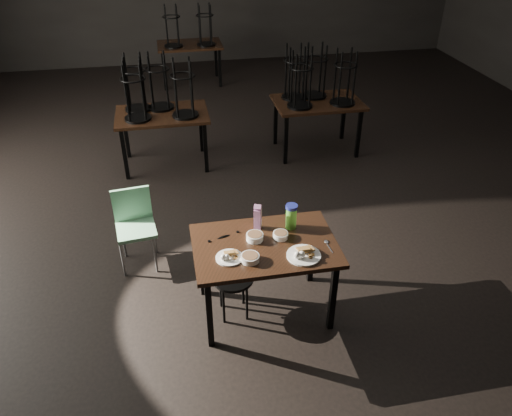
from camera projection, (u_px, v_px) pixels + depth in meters
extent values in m
plane|color=black|center=(296.00, 201.00, 6.11)|extent=(12.00, 12.00, 0.00)
cube|color=black|center=(265.00, 246.00, 4.16)|extent=(1.20, 0.80, 0.04)
cube|color=black|center=(209.00, 314.00, 4.02)|extent=(0.05, 0.05, 0.71)
cube|color=black|center=(333.00, 297.00, 4.18)|extent=(0.05, 0.05, 0.71)
cube|color=black|center=(202.00, 264.00, 4.55)|extent=(0.05, 0.05, 0.71)
cube|color=black|center=(312.00, 251.00, 4.71)|extent=(0.05, 0.05, 0.71)
cylinder|color=white|center=(229.00, 258.00, 3.99)|extent=(0.22, 0.22, 0.01)
cube|color=#AA7A3C|center=(229.00, 250.00, 3.99)|extent=(0.08, 0.08, 0.04)
cube|color=#AA7A3C|center=(232.00, 250.00, 3.99)|extent=(0.09, 0.09, 0.03)
ellipsoid|color=white|center=(223.00, 258.00, 3.93)|extent=(0.04, 0.04, 0.05)
ellipsoid|color=white|center=(227.00, 257.00, 3.94)|extent=(0.04, 0.04, 0.05)
cylinder|color=white|center=(304.00, 255.00, 4.01)|extent=(0.28, 0.28, 0.02)
cube|color=#AA7A3C|center=(303.00, 246.00, 4.01)|extent=(0.10, 0.10, 0.05)
cube|color=#AA7A3C|center=(307.00, 246.00, 4.02)|extent=(0.12, 0.12, 0.03)
ellipsoid|color=white|center=(297.00, 255.00, 3.94)|extent=(0.05, 0.05, 0.07)
ellipsoid|color=white|center=(302.00, 255.00, 3.95)|extent=(0.05, 0.05, 0.07)
cylinder|color=white|center=(255.00, 237.00, 4.18)|extent=(0.14, 0.14, 0.06)
cylinder|color=brown|center=(255.00, 235.00, 4.17)|extent=(0.12, 0.12, 0.01)
cylinder|color=white|center=(280.00, 235.00, 4.21)|extent=(0.13, 0.13, 0.05)
cylinder|color=brown|center=(281.00, 234.00, 4.20)|extent=(0.11, 0.11, 0.01)
cylinder|color=white|center=(250.00, 258.00, 3.95)|extent=(0.15, 0.15, 0.05)
cylinder|color=brown|center=(250.00, 256.00, 3.94)|extent=(0.13, 0.13, 0.01)
cube|color=#8B1975|center=(258.00, 219.00, 4.29)|extent=(0.08, 0.08, 0.19)
cube|color=#8B1975|center=(258.00, 207.00, 4.23)|extent=(0.08, 0.08, 0.06)
cylinder|color=#64CD3C|center=(291.00, 218.00, 4.30)|extent=(0.11, 0.11, 0.20)
cylinder|color=navy|center=(292.00, 207.00, 4.23)|extent=(0.13, 0.13, 0.03)
ellipsoid|color=silver|center=(326.00, 242.00, 4.17)|extent=(0.04, 0.06, 0.01)
cube|color=silver|center=(330.00, 249.00, 4.09)|extent=(0.02, 0.12, 0.00)
cylinder|color=black|center=(233.00, 278.00, 4.31)|extent=(0.36, 0.36, 0.03)
torus|color=black|center=(224.00, 252.00, 4.32)|extent=(0.34, 0.14, 0.35)
cylinder|color=black|center=(243.00, 286.00, 4.52)|extent=(0.02, 0.02, 0.41)
cylinder|color=black|center=(221.00, 289.00, 4.48)|extent=(0.02, 0.02, 0.41)
cylinder|color=black|center=(224.00, 305.00, 4.32)|extent=(0.02, 0.02, 0.41)
cylinder|color=black|center=(247.00, 302.00, 4.35)|extent=(0.02, 0.02, 0.41)
cube|color=#6FAC83|center=(136.00, 229.00, 4.87)|extent=(0.41, 0.41, 0.04)
cube|color=#6FAC83|center=(132.00, 204.00, 4.90)|extent=(0.37, 0.07, 0.35)
cylinder|color=slate|center=(122.00, 258.00, 4.84)|extent=(0.02, 0.02, 0.43)
cylinder|color=slate|center=(155.00, 255.00, 4.88)|extent=(0.02, 0.02, 0.43)
cylinder|color=slate|center=(123.00, 239.00, 5.09)|extent=(0.02, 0.02, 0.43)
cylinder|color=slate|center=(155.00, 236.00, 5.14)|extent=(0.02, 0.02, 0.43)
cube|color=black|center=(162.00, 115.00, 6.53)|extent=(1.20, 0.80, 0.04)
cube|color=black|center=(125.00, 154.00, 6.39)|extent=(0.05, 0.05, 0.71)
cube|color=black|center=(206.00, 148.00, 6.55)|extent=(0.05, 0.05, 0.71)
cube|color=black|center=(126.00, 134.00, 6.92)|extent=(0.05, 0.05, 0.71)
cube|color=black|center=(201.00, 128.00, 7.08)|extent=(0.05, 0.05, 0.71)
cylinder|color=black|center=(138.00, 118.00, 6.34)|extent=(0.34, 0.34, 0.03)
torus|color=black|center=(133.00, 80.00, 6.07)|extent=(0.32, 0.32, 0.02)
cylinder|color=black|center=(143.00, 87.00, 6.24)|extent=(0.03, 0.03, 0.70)
cylinder|color=black|center=(126.00, 88.00, 6.21)|extent=(0.03, 0.03, 0.70)
cylinder|color=black|center=(126.00, 94.00, 6.05)|extent=(0.03, 0.03, 0.70)
cylinder|color=black|center=(142.00, 93.00, 6.08)|extent=(0.03, 0.03, 0.70)
cylinder|color=black|center=(185.00, 115.00, 6.44)|extent=(0.34, 0.34, 0.03)
torus|color=black|center=(182.00, 77.00, 6.16)|extent=(0.32, 0.32, 0.02)
cylinder|color=black|center=(191.00, 84.00, 6.33)|extent=(0.03, 0.03, 0.70)
cylinder|color=black|center=(175.00, 85.00, 6.30)|extent=(0.03, 0.03, 0.70)
cylinder|color=black|center=(176.00, 91.00, 6.14)|extent=(0.03, 0.03, 0.70)
cylinder|color=black|center=(192.00, 90.00, 6.17)|extent=(0.03, 0.03, 0.70)
cylinder|color=black|center=(161.00, 107.00, 6.66)|extent=(0.34, 0.34, 0.03)
torus|color=black|center=(157.00, 70.00, 6.39)|extent=(0.32, 0.32, 0.02)
cylinder|color=black|center=(166.00, 77.00, 6.56)|extent=(0.03, 0.03, 0.70)
cylinder|color=black|center=(150.00, 78.00, 6.53)|extent=(0.03, 0.03, 0.70)
cylinder|color=black|center=(151.00, 83.00, 6.37)|extent=(0.03, 0.03, 0.70)
cylinder|color=black|center=(166.00, 82.00, 6.40)|extent=(0.03, 0.03, 0.70)
cylinder|color=black|center=(138.00, 109.00, 6.61)|extent=(0.34, 0.34, 0.03)
torus|color=black|center=(133.00, 71.00, 6.34)|extent=(0.32, 0.32, 0.02)
cylinder|color=black|center=(143.00, 79.00, 6.51)|extent=(0.03, 0.03, 0.70)
cylinder|color=black|center=(127.00, 80.00, 6.48)|extent=(0.03, 0.03, 0.70)
cylinder|color=black|center=(127.00, 85.00, 6.32)|extent=(0.03, 0.03, 0.70)
cylinder|color=black|center=(143.00, 84.00, 6.35)|extent=(0.03, 0.03, 0.70)
cube|color=black|center=(318.00, 102.00, 6.90)|extent=(1.20, 0.80, 0.04)
cube|color=black|center=(286.00, 140.00, 6.76)|extent=(0.05, 0.05, 0.71)
cube|color=black|center=(359.00, 134.00, 6.92)|extent=(0.05, 0.05, 0.71)
cube|color=black|center=(276.00, 121.00, 7.28)|extent=(0.05, 0.05, 0.71)
cube|color=black|center=(343.00, 116.00, 7.45)|extent=(0.05, 0.05, 0.71)
cylinder|color=black|center=(300.00, 105.00, 6.71)|extent=(0.34, 0.34, 0.03)
torus|color=black|center=(302.00, 69.00, 6.43)|extent=(0.32, 0.32, 0.02)
cylinder|color=black|center=(306.00, 76.00, 6.60)|extent=(0.03, 0.03, 0.70)
cylinder|color=black|center=(292.00, 77.00, 6.57)|extent=(0.03, 0.03, 0.70)
cylinder|color=black|center=(296.00, 82.00, 6.41)|extent=(0.03, 0.03, 0.70)
cylinder|color=black|center=(310.00, 81.00, 6.44)|extent=(0.03, 0.03, 0.70)
cylinder|color=black|center=(342.00, 102.00, 6.80)|extent=(0.34, 0.34, 0.03)
torus|color=black|center=(346.00, 66.00, 6.53)|extent=(0.32, 0.32, 0.02)
cylinder|color=black|center=(349.00, 73.00, 6.70)|extent=(0.03, 0.03, 0.70)
cylinder|color=black|center=(335.00, 74.00, 6.67)|extent=(0.03, 0.03, 0.70)
cylinder|color=black|center=(340.00, 79.00, 6.50)|extent=(0.03, 0.03, 0.70)
cylinder|color=black|center=(355.00, 78.00, 6.54)|extent=(0.03, 0.03, 0.70)
cylinder|color=black|center=(314.00, 95.00, 7.03)|extent=(0.34, 0.34, 0.03)
torus|color=black|center=(317.00, 60.00, 6.75)|extent=(0.32, 0.32, 0.02)
cylinder|color=black|center=(321.00, 67.00, 6.92)|extent=(0.03, 0.03, 0.70)
cylinder|color=black|center=(307.00, 68.00, 6.89)|extent=(0.03, 0.03, 0.70)
cylinder|color=black|center=(311.00, 73.00, 6.73)|extent=(0.03, 0.03, 0.70)
cylinder|color=black|center=(325.00, 72.00, 6.76)|extent=(0.03, 0.03, 0.70)
cylinder|color=black|center=(294.00, 97.00, 6.98)|extent=(0.34, 0.34, 0.03)
torus|color=black|center=(295.00, 61.00, 6.71)|extent=(0.32, 0.32, 0.02)
cylinder|color=black|center=(300.00, 69.00, 6.88)|extent=(0.03, 0.03, 0.70)
cylinder|color=black|center=(286.00, 69.00, 6.85)|extent=(0.03, 0.03, 0.70)
cylinder|color=black|center=(289.00, 74.00, 6.68)|extent=(0.03, 0.03, 0.70)
cylinder|color=black|center=(304.00, 73.00, 6.71)|extent=(0.03, 0.03, 0.70)
cube|color=black|center=(190.00, 45.00, 9.37)|extent=(1.20, 0.80, 0.04)
cube|color=black|center=(164.00, 71.00, 9.23)|extent=(0.05, 0.05, 0.71)
cube|color=black|center=(220.00, 68.00, 9.39)|extent=(0.05, 0.05, 0.71)
cube|color=black|center=(163.00, 61.00, 9.76)|extent=(0.05, 0.05, 0.71)
cube|color=black|center=(216.00, 58.00, 9.92)|extent=(0.05, 0.05, 0.71)
cylinder|color=black|center=(174.00, 46.00, 9.18)|extent=(0.34, 0.34, 0.03)
torus|color=black|center=(171.00, 18.00, 8.91)|extent=(0.32, 0.32, 0.02)
cylinder|color=black|center=(177.00, 24.00, 9.08)|extent=(0.03, 0.03, 0.70)
cylinder|color=black|center=(166.00, 24.00, 9.05)|extent=(0.03, 0.03, 0.70)
cylinder|color=black|center=(167.00, 27.00, 8.89)|extent=(0.03, 0.03, 0.70)
cylinder|color=black|center=(178.00, 26.00, 8.92)|extent=(0.03, 0.03, 0.70)
cylinder|color=black|center=(206.00, 44.00, 9.27)|extent=(0.34, 0.34, 0.03)
torus|color=black|center=(205.00, 16.00, 9.00)|extent=(0.32, 0.32, 0.02)
cylinder|color=black|center=(210.00, 22.00, 9.17)|extent=(0.03, 0.03, 0.70)
cylinder|color=black|center=(199.00, 23.00, 9.14)|extent=(0.03, 0.03, 0.70)
cylinder|color=black|center=(200.00, 25.00, 8.98)|extent=(0.03, 0.03, 0.70)
cylinder|color=black|center=(211.00, 25.00, 9.01)|extent=(0.03, 0.03, 0.70)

